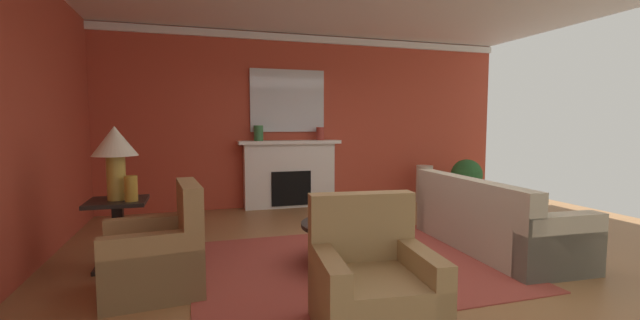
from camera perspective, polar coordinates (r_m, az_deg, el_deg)
ground_plane at (r=4.72m, az=9.33°, el=-13.21°), size 9.25×9.25×0.00m
wall_fireplace at (r=7.57m, az=-1.67°, el=5.42°), size 7.71×0.12×3.06m
wall_window at (r=4.60m, az=-37.64°, el=4.69°), size 0.12×7.06×3.06m
crown_moulding at (r=7.64m, az=-1.54°, el=16.35°), size 7.71×0.08×0.12m
area_rug at (r=4.47m, az=4.00°, el=-14.13°), size 3.16×2.52×0.01m
fireplace at (r=7.33m, az=-4.21°, el=-2.16°), size 1.80×0.35×1.18m
mantel_mirror at (r=7.40m, az=-4.49°, el=8.15°), size 1.33×0.04×1.09m
sofa at (r=5.28m, az=22.51°, el=-8.22°), size 1.00×2.14×0.85m
armchair_near_window at (r=3.98m, az=-21.49°, el=-12.32°), size 0.88×0.88×0.95m
armchair_facing_fireplace at (r=3.06m, az=7.23°, el=-17.33°), size 0.88×0.88×0.95m
coffee_table at (r=4.37m, az=4.02°, el=-10.05°), size 1.00×1.00×0.45m
side_table at (r=4.75m, az=-26.06°, el=-8.52°), size 0.56×0.56×0.70m
table_lamp at (r=4.64m, az=-26.45°, el=1.45°), size 0.44×0.44×0.75m
vase_tall_corner at (r=8.03m, az=14.19°, el=-3.21°), size 0.31×0.31×0.69m
vase_mantel_left at (r=7.12m, az=-8.49°, el=3.69°), size 0.16×0.16×0.26m
vase_mantel_right at (r=7.37m, az=0.02°, el=3.65°), size 0.14×0.14×0.23m
vase_on_side_table at (r=4.54m, az=-24.62°, el=-3.60°), size 0.12×0.12×0.25m
book_red_cover at (r=4.36m, az=5.62°, el=-8.31°), size 0.23×0.18×0.04m
potted_plant at (r=7.98m, az=19.57°, el=-2.34°), size 0.56×0.56×0.83m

